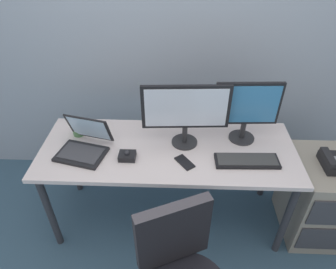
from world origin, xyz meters
The scene contains 12 objects.
ground_plane centered at (0.00, 0.00, 0.00)m, with size 8.00×8.00×0.00m, color #365165.
back_wall centered at (0.00, 0.68, 1.40)m, with size 6.00×0.10×2.80m, color #919CAA.
desk centered at (0.00, 0.00, 0.65)m, with size 1.75×0.67×0.73m.
file_cabinet centered at (1.12, -0.05, 0.33)m, with size 0.42×0.53×0.66m.
desk_phone centered at (1.11, -0.07, 0.70)m, with size 0.17×0.20×0.09m.
monitor_main centered at (0.11, 0.07, 0.99)m, with size 0.58×0.18×0.45m.
monitor_side centered at (0.52, 0.13, 0.98)m, with size 0.44×0.18×0.44m.
keyboard centered at (0.51, -0.12, 0.74)m, with size 0.41×0.15×0.03m.
laptop centered at (-0.56, -0.04, 0.78)m, with size 0.37×0.36×0.23m.
trackball_mouse centered at (-0.26, -0.11, 0.75)m, with size 0.11×0.09×0.07m.
coffee_mug centered at (-0.65, 0.14, 0.77)m, with size 0.09×0.08×0.09m.
cell_phone centered at (0.11, -0.14, 0.73)m, with size 0.07×0.14×0.01m, color black.
Camera 1 is at (0.06, -1.57, 2.04)m, focal length 31.92 mm.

